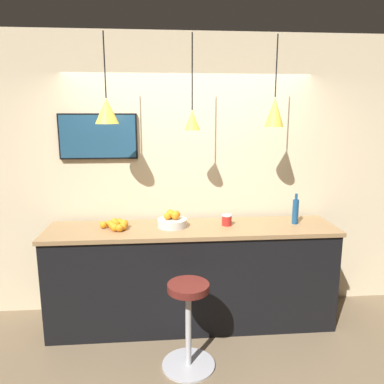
{
  "coord_description": "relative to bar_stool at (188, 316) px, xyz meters",
  "views": [
    {
      "loc": [
        -0.3,
        -2.93,
        2.11
      ],
      "look_at": [
        0.0,
        0.55,
        1.37
      ],
      "focal_mm": 35.0,
      "sensor_mm": 36.0,
      "label": 1
    }
  ],
  "objects": [
    {
      "name": "ground_plane",
      "position": [
        0.09,
        0.12,
        -0.46
      ],
      "size": [
        14.0,
        14.0,
        0.0
      ],
      "primitive_type": "plane",
      "color": "#756047"
    },
    {
      "name": "back_wall",
      "position": [
        0.09,
        1.1,
        0.99
      ],
      "size": [
        8.0,
        0.06,
        2.9
      ],
      "color": "beige",
      "rests_on": "ground_plane"
    },
    {
      "name": "service_counter",
      "position": [
        0.09,
        0.67,
        0.05
      ],
      "size": [
        2.82,
        0.62,
        1.02
      ],
      "color": "black",
      "rests_on": "ground_plane"
    },
    {
      "name": "bar_stool",
      "position": [
        0.0,
        0.0,
        0.0
      ],
      "size": [
        0.45,
        0.45,
        0.75
      ],
      "color": "#B7B7BC",
      "rests_on": "ground_plane"
    },
    {
      "name": "fruit_bowl",
      "position": [
        -0.1,
        0.71,
        0.62
      ],
      "size": [
        0.29,
        0.29,
        0.16
      ],
      "color": "beige",
      "rests_on": "service_counter"
    },
    {
      "name": "orange_pile",
      "position": [
        -0.64,
        0.7,
        0.6
      ],
      "size": [
        0.27,
        0.27,
        0.08
      ],
      "color": "orange",
      "rests_on": "service_counter"
    },
    {
      "name": "juice_bottle",
      "position": [
        1.13,
        0.7,
        0.69
      ],
      "size": [
        0.06,
        0.06,
        0.31
      ],
      "color": "navy",
      "rests_on": "service_counter"
    },
    {
      "name": "spread_jar",
      "position": [
        0.43,
        0.7,
        0.61
      ],
      "size": [
        0.1,
        0.1,
        0.11
      ],
      "color": "red",
      "rests_on": "service_counter"
    },
    {
      "name": "pendant_lamp_left",
      "position": [
        -0.68,
        0.65,
        1.67
      ],
      "size": [
        0.21,
        0.21,
        0.79
      ],
      "color": "black"
    },
    {
      "name": "pendant_lamp_middle",
      "position": [
        0.09,
        0.65,
        1.59
      ],
      "size": [
        0.15,
        0.15,
        0.85
      ],
      "color": "black"
    },
    {
      "name": "pendant_lamp_right",
      "position": [
        0.85,
        0.65,
        1.66
      ],
      "size": [
        0.18,
        0.18,
        0.82
      ],
      "color": "black"
    },
    {
      "name": "mounted_tv",
      "position": [
        -0.83,
        1.04,
        1.42
      ],
      "size": [
        0.78,
        0.04,
        0.45
      ],
      "color": "black"
    }
  ]
}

